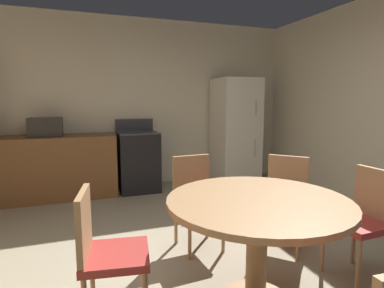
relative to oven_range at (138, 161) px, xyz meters
The scene contains 11 objects.
ground_plane 2.83m from the oven_range, 89.14° to the right, with size 14.00×14.00×0.00m, color gray.
wall_back 0.97m from the oven_range, 83.99° to the left, with size 5.53×0.12×2.70m, color beige.
kitchen_counter 1.39m from the oven_range, behind, with size 2.07×0.60×0.90m, color brown.
oven_range is the anchor object (origin of this frame).
refrigerator 1.71m from the oven_range, ahead, with size 0.68×0.68×1.76m.
microwave 1.40m from the oven_range, behind, with size 0.44×0.32×0.26m, color #2D2B28.
dining_table 3.08m from the oven_range, 85.10° to the right, with size 1.21×1.21×0.76m.
chair_north 2.09m from the oven_range, 84.70° to the right, with size 0.43×0.43×0.87m.
chair_northeast 2.58m from the oven_range, 67.64° to the right, with size 0.57×0.57×0.87m.
chair_east 3.28m from the oven_range, 67.56° to the right, with size 0.41×0.41×0.87m.
chair_west 3.00m from the oven_range, 103.79° to the right, with size 0.46×0.46×0.87m.
Camera 1 is at (-0.86, -2.01, 1.41)m, focal length 29.31 mm.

